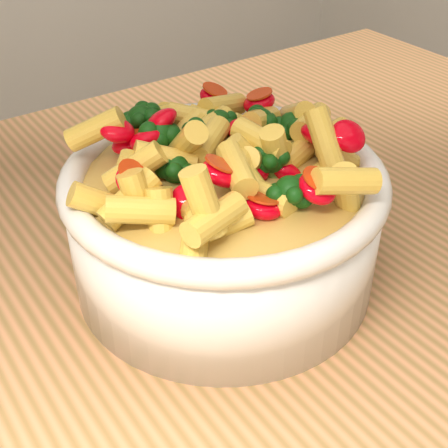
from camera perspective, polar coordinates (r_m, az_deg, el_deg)
table at (r=0.65m, az=-0.56°, el=-9.94°), size 1.20×0.80×0.90m
serving_bowl at (r=0.53m, az=0.00°, el=0.13°), size 0.27×0.27×0.11m
pasta_salad at (r=0.49m, az=0.00°, el=6.94°), size 0.21×0.21×0.05m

